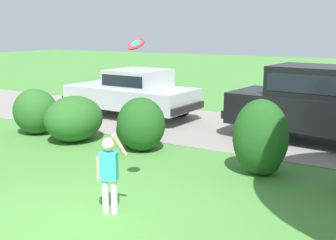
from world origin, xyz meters
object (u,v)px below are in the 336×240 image
(frisbee, at_px, (136,44))
(child_thrower, at_px, (109,169))
(parked_sedan, at_px, (133,92))
(parked_suv, at_px, (323,101))

(frisbee, bearing_deg, child_thrower, -108.35)
(parked_sedan, distance_m, frisbee, 7.21)
(child_thrower, bearing_deg, parked_sedan, 122.16)
(parked_suv, bearing_deg, frisbee, -108.12)
(parked_suv, height_order, frisbee, frisbee)
(parked_sedan, relative_size, frisbee, 15.36)
(parked_sedan, height_order, parked_suv, parked_suv)
(parked_suv, xyz_separation_m, frisbee, (-1.78, -5.43, 1.50))
(child_thrower, relative_size, frisbee, 4.40)
(child_thrower, xyz_separation_m, frisbee, (0.17, 0.52, 1.86))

